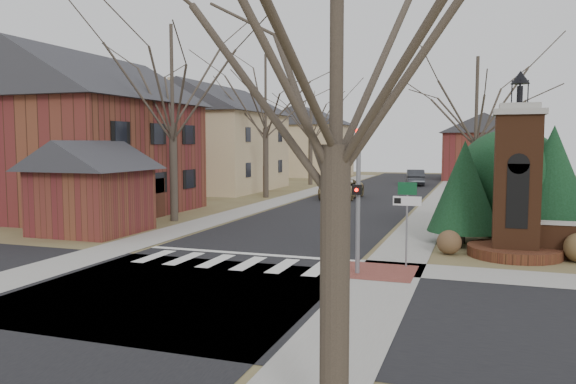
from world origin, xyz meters
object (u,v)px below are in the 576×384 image
at_px(distant_car, 415,177).
at_px(pickup_truck, 341,189).
at_px(traffic_signal_pole, 358,190).
at_px(brick_gate_monument, 516,195).
at_px(sign_post, 407,207).

bearing_deg(distant_car, pickup_truck, 67.35).
height_order(traffic_signal_pole, pickup_truck, traffic_signal_pole).
bearing_deg(brick_gate_monument, traffic_signal_pole, -136.76).
relative_size(traffic_signal_pole, sign_post, 1.64).
height_order(sign_post, pickup_truck, sign_post).
xyz_separation_m(sign_post, pickup_truck, (-7.19, 21.00, -1.23)).
xyz_separation_m(pickup_truck, distant_car, (3.62, 14.59, 0.02)).
relative_size(traffic_signal_pole, distant_car, 1.00).
bearing_deg(traffic_signal_pole, sign_post, 47.57).
height_order(sign_post, distant_car, sign_post).
bearing_deg(pickup_truck, sign_post, -70.24).
relative_size(traffic_signal_pole, brick_gate_monument, 0.69).
relative_size(pickup_truck, distant_car, 1.15).
height_order(brick_gate_monument, distant_car, brick_gate_monument).
distance_m(sign_post, distant_car, 35.78).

